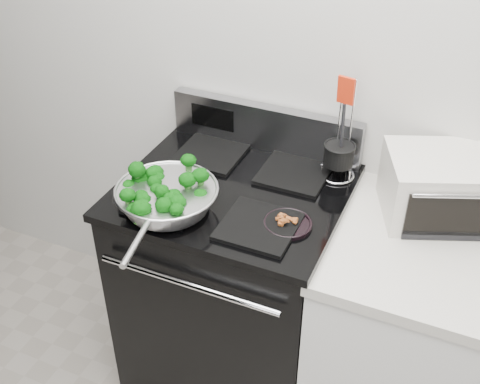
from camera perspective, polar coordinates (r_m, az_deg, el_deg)
The scene contains 8 objects.
back_wall at distance 2.14m, azimuth 10.63°, elevation 12.14°, with size 4.00×0.02×2.70m, color silver.
gas_range at distance 2.43m, azimuth -0.57°, elevation -8.56°, with size 0.79×0.69×1.13m.
counter at distance 2.34m, azimuth 15.35°, elevation -13.49°, with size 0.62×0.68×0.92m.
skillet at distance 2.01m, azimuth -6.97°, elevation -0.47°, with size 0.35×0.55×0.07m.
broccoli_pile at distance 2.00m, azimuth -6.98°, elevation 0.03°, with size 0.27×0.27×0.10m, color black, non-canonical shape.
bacon_plate at distance 1.96m, azimuth 4.55°, elevation -2.79°, with size 0.16×0.16×0.04m.
utensil_holder at distance 2.19m, azimuth 9.31°, elevation 3.03°, with size 0.13×0.13×0.40m.
toaster_oven at distance 2.11m, azimuth 18.77°, elevation 0.47°, with size 0.46×0.41×0.22m.
Camera 1 is at (0.43, -0.18, 2.17)m, focal length 45.00 mm.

